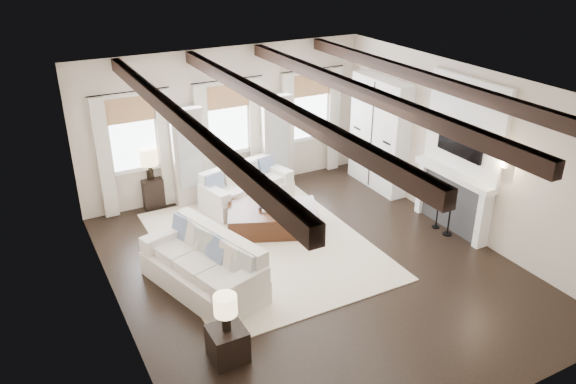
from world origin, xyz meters
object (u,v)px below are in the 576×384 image
ottoman (273,219)px  side_table_front (228,344)px  side_table_back (152,192)px  sofa_back (245,188)px  sofa_left (206,267)px

ottoman → side_table_front: 3.70m
side_table_front → side_table_back: 5.15m
sofa_back → ottoman: 1.35m
side_table_back → ottoman: bearing=-50.2°
ottoman → side_table_front: size_ratio=3.55×
sofa_back → side_table_front: sofa_back is taller
side_table_front → sofa_back: bearing=62.9°
sofa_back → ottoman: bearing=-91.0°
sofa_back → side_table_back: sofa_back is taller
sofa_back → sofa_left: (-1.86, -2.59, 0.06)m
ottoman → side_table_front: bearing=-102.9°
sofa_back → side_table_front: size_ratio=4.34×
side_table_back → side_table_front: bearing=-94.5°
ottoman → side_table_back: bearing=153.1°
sofa_left → ottoman: sofa_left is taller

